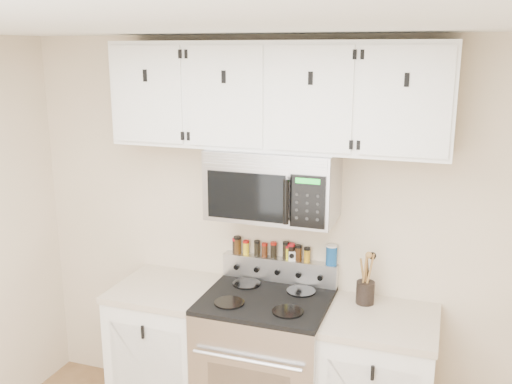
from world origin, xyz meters
TOP-DOWN VIEW (x-y plane):
  - back_wall at (0.00, 1.75)m, footprint 3.50×0.01m
  - ceiling at (0.00, 0.00)m, footprint 3.50×3.50m
  - range at (0.00, 1.43)m, footprint 0.76×0.65m
  - base_cabinet_left at (-0.69, 1.45)m, footprint 0.64×0.62m
  - microwave at (0.00, 1.55)m, footprint 0.76×0.44m
  - upper_cabinets at (-0.00, 1.58)m, footprint 2.00×0.35m
  - utensil_crock at (0.57, 1.61)m, footprint 0.11×0.11m
  - kitchen_timer at (0.09, 1.71)m, footprint 0.07×0.06m
  - salt_canister at (0.34, 1.71)m, footprint 0.07×0.07m
  - spice_jar_0 at (-0.31, 1.71)m, footprint 0.04×0.04m
  - spice_jar_1 at (-0.29, 1.71)m, footprint 0.05×0.05m
  - spice_jar_2 at (-0.23, 1.71)m, footprint 0.04×0.04m
  - spice_jar_3 at (-0.16, 1.71)m, footprint 0.04×0.04m
  - spice_jar_4 at (-0.10, 1.71)m, footprint 0.04×0.04m
  - spice_jar_5 at (-0.04, 1.71)m, footprint 0.04×0.04m
  - spice_jar_6 at (0.04, 1.71)m, footprint 0.04×0.04m
  - spice_jar_7 at (0.05, 1.71)m, footprint 0.04×0.04m
  - spice_jar_8 at (0.08, 1.71)m, footprint 0.05×0.05m
  - spice_jar_9 at (0.12, 1.71)m, footprint 0.04×0.04m
  - spice_jar_10 at (0.18, 1.71)m, footprint 0.04×0.04m

SIDE VIEW (x-z plane):
  - base_cabinet_left at x=-0.69m, z-range 0.00..0.92m
  - range at x=0.00m, z-range -0.06..1.04m
  - utensil_crock at x=0.57m, z-range 0.84..1.16m
  - kitchen_timer at x=0.09m, z-range 1.10..1.16m
  - spice_jar_4 at x=-0.10m, z-range 1.10..1.19m
  - spice_jar_7 at x=0.05m, z-range 1.10..1.20m
  - spice_jar_10 at x=0.18m, z-range 1.10..1.20m
  - spice_jar_2 at x=-0.23m, z-range 1.10..1.20m
  - spice_jar_0 at x=-0.31m, z-range 1.10..1.20m
  - spice_jar_9 at x=0.12m, z-range 1.10..1.21m
  - spice_jar_3 at x=-0.16m, z-range 1.10..1.21m
  - spice_jar_5 at x=-0.04m, z-range 1.10..1.21m
  - spice_jar_8 at x=0.08m, z-range 1.10..1.21m
  - spice_jar_1 at x=-0.29m, z-range 1.10..1.22m
  - spice_jar_6 at x=0.04m, z-range 1.10..1.22m
  - salt_canister at x=0.34m, z-range 1.10..1.23m
  - back_wall at x=0.00m, z-range 0.00..2.50m
  - microwave at x=0.00m, z-range 1.42..1.84m
  - upper_cabinets at x=0.00m, z-range 1.84..2.46m
  - ceiling at x=0.00m, z-range 2.49..2.50m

